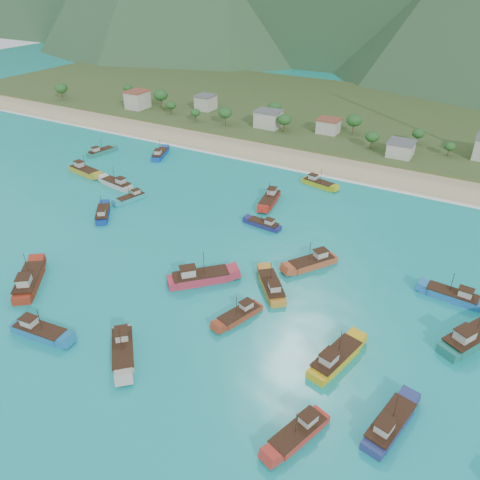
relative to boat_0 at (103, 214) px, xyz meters
The scene contains 27 objects.
ground 39.23m from the boat_0, 22.85° to the right, with size 600.00×600.00×0.00m, color #0D988E.
beach 73.30m from the boat_0, 60.45° to the left, with size 400.00×18.00×1.20m, color beige.
land 129.90m from the boat_0, 73.84° to the left, with size 400.00×110.00×2.40m, color #385123.
surf_line 65.21m from the boat_0, 56.33° to the left, with size 400.00×2.50×0.08m, color white.
village 100.00m from the boat_0, 60.20° to the left, with size 216.83×24.03×7.57m.
vegetation 93.02m from the boat_0, 71.40° to the left, with size 276.47×25.64×8.41m.
boat_0 is the anchor object (origin of this frame).
boat_1 86.32m from the boat_0, 19.16° to the right, with size 5.55×11.55×6.56m.
boat_2 11.48m from the boat_0, 91.08° to the left, with size 4.83×9.13×5.18m.
boat_3 19.04m from the boat_0, 121.37° to the left, with size 11.27×4.85×6.44m.
boat_4 85.29m from the boat_0, ahead, with size 10.89×3.87×6.32m.
boat_6 44.82m from the boat_0, 40.17° to the left, with size 5.29×11.78×6.72m.
boat_8 39.97m from the boat_0, 17.11° to the right, with size 11.78×11.77×7.59m.
boat_9 56.56m from the boat_0, ahead, with size 9.00×11.23×6.66m.
boat_11 54.01m from the boat_0, 19.07° to the right, with size 5.63×9.78×5.55m.
boat_12 31.87m from the boat_0, 143.88° to the left, with size 12.13×5.37×6.92m.
boat_15 79.34m from the boat_0, 26.81° to the right, with size 6.09×10.47×5.94m.
boat_16 89.54m from the boat_0, ahead, with size 9.96×13.59×7.90m.
boat_17 45.20m from the boat_0, 60.34° to the right, with size 11.12×4.37×6.41m.
boat_19 48.30m from the boat_0, 134.56° to the left, with size 4.70×10.11×5.75m.
boat_20 73.24m from the boat_0, 15.72° to the right, with size 6.12×12.12×6.88m.
boat_21 44.80m from the boat_0, 108.54° to the left, with size 6.60×10.94×6.22m.
boat_22 52.98m from the boat_0, ahead, with size 9.65×10.50×6.52m.
boat_23 62.25m from the boat_0, 47.90° to the left, with size 10.52×5.15×5.97m.
boat_24 31.27m from the boat_0, 74.24° to the right, with size 10.80×12.49×7.58m.
boat_28 52.46m from the boat_0, 42.72° to the right, with size 10.13×10.55×6.67m.
boat_30 42.20m from the boat_0, 22.07° to the left, with size 8.92×3.22×5.17m.
Camera 1 is at (48.33, -61.43, 57.27)m, focal length 35.00 mm.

